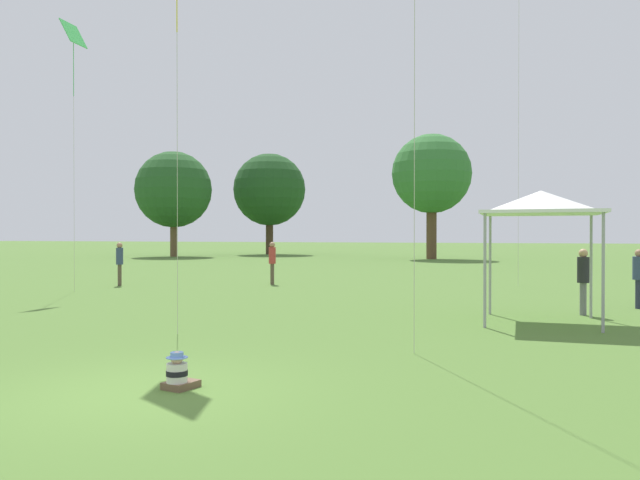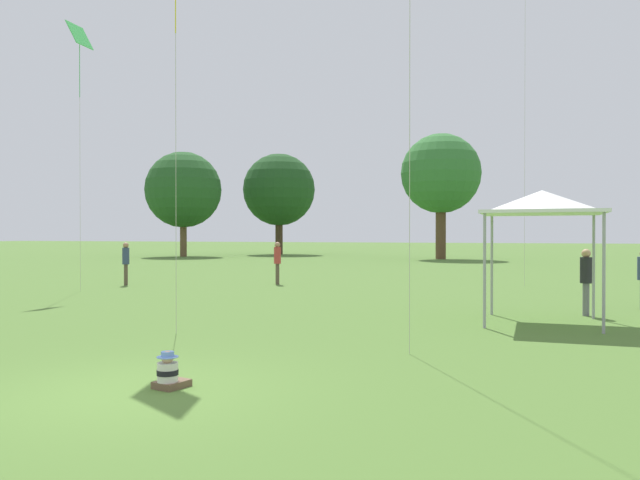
% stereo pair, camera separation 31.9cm
% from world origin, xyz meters
% --- Properties ---
extents(ground_plane, '(300.00, 300.00, 0.00)m').
position_xyz_m(ground_plane, '(0.00, 0.00, 0.00)').
color(ground_plane, '#4C702D').
extents(seated_toddler, '(0.46, 0.52, 0.54)m').
position_xyz_m(seated_toddler, '(0.40, 0.40, 0.22)').
color(seated_toddler, brown).
rests_on(seated_toddler, ground).
extents(person_standing_0, '(0.34, 0.34, 1.80)m').
position_xyz_m(person_standing_0, '(6.63, 10.85, 1.09)').
color(person_standing_0, slate).
rests_on(person_standing_0, ground).
extents(person_standing_2, '(0.33, 0.33, 1.85)m').
position_xyz_m(person_standing_2, '(-5.30, 17.79, 1.14)').
color(person_standing_2, brown).
rests_on(person_standing_2, ground).
extents(person_standing_3, '(0.40, 0.40, 1.84)m').
position_xyz_m(person_standing_3, '(-11.24, 15.20, 1.13)').
color(person_standing_3, brown).
rests_on(person_standing_3, ground).
extents(canopy_tent, '(2.83, 2.83, 3.28)m').
position_xyz_m(canopy_tent, '(5.49, 9.01, 2.96)').
color(canopy_tent, white).
rests_on(canopy_tent, ground).
extents(kite_6, '(0.58, 1.06, 10.32)m').
position_xyz_m(kite_6, '(-11.30, 12.45, 9.56)').
color(kite_6, green).
rests_on(kite_6, ground).
extents(distant_tree_0, '(7.75, 7.75, 10.86)m').
position_xyz_m(distant_tree_0, '(-20.81, 54.78, 6.95)').
color(distant_tree_0, '#473323').
rests_on(distant_tree_0, ground).
extents(distant_tree_1, '(7.40, 7.40, 10.23)m').
position_xyz_m(distant_tree_1, '(-27.18, 45.85, 6.51)').
color(distant_tree_1, brown).
rests_on(distant_tree_1, ground).
extents(distant_tree_3, '(6.97, 6.97, 11.00)m').
position_xyz_m(distant_tree_3, '(-2.51, 47.80, 7.45)').
color(distant_tree_3, brown).
rests_on(distant_tree_3, ground).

